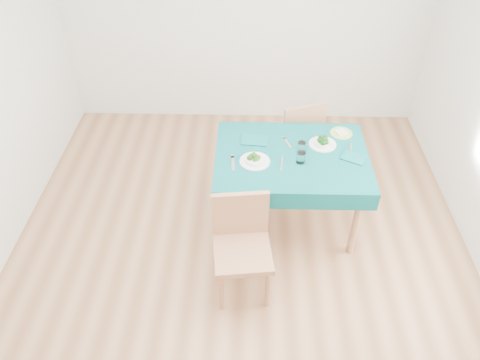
{
  "coord_description": "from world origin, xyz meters",
  "views": [
    {
      "loc": [
        0.07,
        -2.68,
        3.12
      ],
      "look_at": [
        0.0,
        0.0,
        0.85
      ],
      "focal_mm": 35.0,
      "sensor_mm": 36.0,
      "label": 1
    }
  ],
  "objects_px": {
    "chair_near": "(243,243)",
    "bowl_near": "(255,158)",
    "chair_far": "(296,124)",
    "bowl_far": "(323,142)",
    "table": "(289,189)",
    "side_plate": "(341,133)"
  },
  "relations": [
    {
      "from": "chair_near",
      "to": "bowl_near",
      "type": "distance_m",
      "value": 0.74
    },
    {
      "from": "chair_near",
      "to": "side_plate",
      "type": "xyz_separation_m",
      "value": [
        0.85,
        1.12,
        0.22
      ]
    },
    {
      "from": "table",
      "to": "chair_far",
      "type": "xyz_separation_m",
      "value": [
        0.1,
        0.82,
        0.15
      ]
    },
    {
      "from": "chair_near",
      "to": "bowl_near",
      "type": "xyz_separation_m",
      "value": [
        0.08,
        0.69,
        0.26
      ]
    },
    {
      "from": "table",
      "to": "chair_near",
      "type": "height_order",
      "value": "chair_near"
    },
    {
      "from": "table",
      "to": "bowl_near",
      "type": "bearing_deg",
      "value": -161.86
    },
    {
      "from": "chair_far",
      "to": "bowl_far",
      "type": "distance_m",
      "value": 0.74
    },
    {
      "from": "chair_far",
      "to": "side_plate",
      "type": "xyz_separation_m",
      "value": [
        0.35,
        -0.49,
        0.23
      ]
    },
    {
      "from": "table",
      "to": "chair_near",
      "type": "xyz_separation_m",
      "value": [
        -0.4,
        -0.79,
        0.16
      ]
    },
    {
      "from": "bowl_far",
      "to": "side_plate",
      "type": "relative_size",
      "value": 1.19
    },
    {
      "from": "chair_near",
      "to": "bowl_far",
      "type": "relative_size",
      "value": 4.6
    },
    {
      "from": "table",
      "to": "bowl_far",
      "type": "height_order",
      "value": "bowl_far"
    },
    {
      "from": "bowl_near",
      "to": "bowl_far",
      "type": "relative_size",
      "value": 1.07
    },
    {
      "from": "chair_far",
      "to": "bowl_far",
      "type": "bearing_deg",
      "value": 85.07
    },
    {
      "from": "bowl_near",
      "to": "chair_near",
      "type": "bearing_deg",
      "value": -97.0
    },
    {
      "from": "table",
      "to": "chair_far",
      "type": "height_order",
      "value": "chair_far"
    },
    {
      "from": "bowl_far",
      "to": "chair_near",
      "type": "bearing_deg",
      "value": -125.25
    },
    {
      "from": "bowl_far",
      "to": "side_plate",
      "type": "distance_m",
      "value": 0.26
    },
    {
      "from": "bowl_far",
      "to": "side_plate",
      "type": "bearing_deg",
      "value": 43.4
    },
    {
      "from": "chair_far",
      "to": "bowl_near",
      "type": "xyz_separation_m",
      "value": [
        -0.41,
        -0.92,
        0.27
      ]
    },
    {
      "from": "table",
      "to": "side_plate",
      "type": "bearing_deg",
      "value": 35.59
    },
    {
      "from": "bowl_near",
      "to": "chair_far",
      "type": "bearing_deg",
      "value": 65.86
    }
  ]
}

